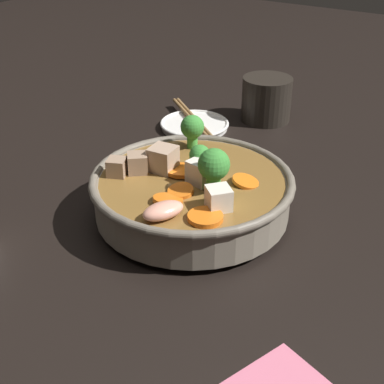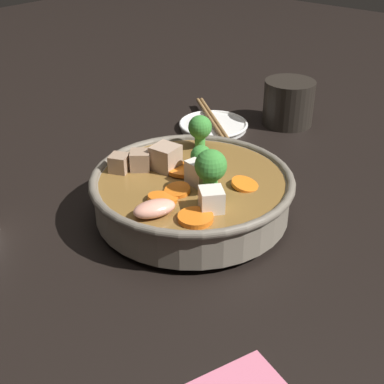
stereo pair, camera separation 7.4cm
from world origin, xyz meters
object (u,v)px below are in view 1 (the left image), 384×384
Objects in this scene: chopsticks_pair at (194,120)px; dark_mug at (267,99)px; side_saucer at (194,125)px; stirfry_bowl at (192,190)px.

dark_mug is at bearing -39.44° from chopsticks_pair.
dark_mug is at bearing -39.44° from side_saucer.
chopsticks_pair reaches higher than side_saucer.
stirfry_bowl reaches higher than dark_mug.
dark_mug is 0.62× the size of chopsticks_pair.
stirfry_bowl is 1.43× the size of chopsticks_pair.
stirfry_bowl reaches higher than side_saucer.
stirfry_bowl is at bearing -147.43° from chopsticks_pair.
side_saucer is at bearing 32.57° from stirfry_bowl.
stirfry_bowl is 2.11× the size of side_saucer.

